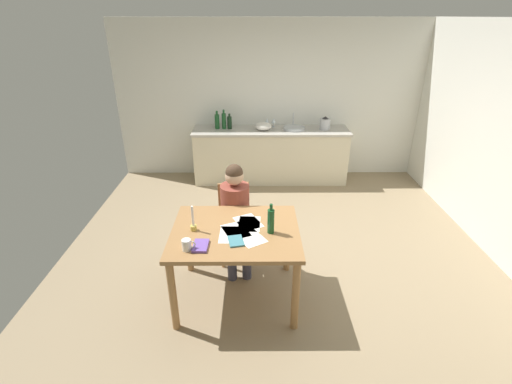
{
  "coord_description": "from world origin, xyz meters",
  "views": [
    {
      "loc": [
        -0.29,
        -3.76,
        2.62
      ],
      "look_at": [
        -0.26,
        -0.07,
        0.85
      ],
      "focal_mm": 25.94,
      "sensor_mm": 36.0,
      "label": 1
    }
  ],
  "objects_px": {
    "bottle_vinegar": "(224,121)",
    "stovetop_kettle": "(325,124)",
    "coffee_mug": "(187,245)",
    "book_cookery": "(236,241)",
    "chair_at_table": "(235,218)",
    "wine_glass_by_kettle": "(267,121)",
    "wine_bottle_on_table": "(271,221)",
    "bottle_oil": "(217,121)",
    "sink_unit": "(294,128)",
    "wine_glass_near_sink": "(274,121)",
    "person_seated": "(236,210)",
    "candlestick": "(193,224)",
    "mixing_bowl": "(263,126)",
    "bottle_wine_red": "(230,122)",
    "book_magazine": "(201,246)",
    "dining_table": "(236,240)"
  },
  "relations": [
    {
      "from": "wine_bottle_on_table",
      "to": "bottle_wine_red",
      "type": "relative_size",
      "value": 1.18
    },
    {
      "from": "book_cookery",
      "to": "mixing_bowl",
      "type": "distance_m",
      "value": 3.2
    },
    {
      "from": "sink_unit",
      "to": "book_cookery",
      "type": "bearing_deg",
      "value": -104.55
    },
    {
      "from": "bottle_vinegar",
      "to": "stovetop_kettle",
      "type": "xyz_separation_m",
      "value": [
        1.68,
        -0.06,
        -0.04
      ]
    },
    {
      "from": "wine_bottle_on_table",
      "to": "bottle_oil",
      "type": "xyz_separation_m",
      "value": [
        -0.77,
        3.11,
        0.11
      ]
    },
    {
      "from": "coffee_mug",
      "to": "bottle_wine_red",
      "type": "relative_size",
      "value": 0.48
    },
    {
      "from": "book_cookery",
      "to": "candlestick",
      "type": "bearing_deg",
      "value": 142.0
    },
    {
      "from": "person_seated",
      "to": "bottle_vinegar",
      "type": "distance_m",
      "value": 2.52
    },
    {
      "from": "candlestick",
      "to": "mixing_bowl",
      "type": "xyz_separation_m",
      "value": [
        0.73,
        2.98,
        0.11
      ]
    },
    {
      "from": "wine_bottle_on_table",
      "to": "bottle_vinegar",
      "type": "distance_m",
      "value": 3.18
    },
    {
      "from": "bottle_oil",
      "to": "chair_at_table",
      "type": "bearing_deg",
      "value": -80.45
    },
    {
      "from": "bottle_vinegar",
      "to": "wine_glass_near_sink",
      "type": "bearing_deg",
      "value": 6.19
    },
    {
      "from": "wine_bottle_on_table",
      "to": "stovetop_kettle",
      "type": "bearing_deg",
      "value": 71.4
    },
    {
      "from": "person_seated",
      "to": "bottle_vinegar",
      "type": "xyz_separation_m",
      "value": [
        -0.3,
        2.48,
        0.36
      ]
    },
    {
      "from": "candlestick",
      "to": "book_cookery",
      "type": "height_order",
      "value": "candlestick"
    },
    {
      "from": "dining_table",
      "to": "candlestick",
      "type": "bearing_deg",
      "value": 179.56
    },
    {
      "from": "coffee_mug",
      "to": "mixing_bowl",
      "type": "xyz_separation_m",
      "value": [
        0.74,
        3.3,
        0.12
      ]
    },
    {
      "from": "stovetop_kettle",
      "to": "wine_glass_by_kettle",
      "type": "bearing_deg",
      "value": 171.11
    },
    {
      "from": "dining_table",
      "to": "book_cookery",
      "type": "xyz_separation_m",
      "value": [
        0.01,
        -0.2,
        0.12
      ]
    },
    {
      "from": "dining_table",
      "to": "wine_glass_near_sink",
      "type": "distance_m",
      "value": 3.22
    },
    {
      "from": "candlestick",
      "to": "sink_unit",
      "type": "xyz_separation_m",
      "value": [
        1.24,
        3.01,
        0.07
      ]
    },
    {
      "from": "person_seated",
      "to": "coffee_mug",
      "type": "distance_m",
      "value": 1.0
    },
    {
      "from": "person_seated",
      "to": "mixing_bowl",
      "type": "distance_m",
      "value": 2.43
    },
    {
      "from": "dining_table",
      "to": "bottle_vinegar",
      "type": "relative_size",
      "value": 3.82
    },
    {
      "from": "wine_glass_by_kettle",
      "to": "person_seated",
      "type": "bearing_deg",
      "value": -99.36
    },
    {
      "from": "coffee_mug",
      "to": "bottle_wine_red",
      "type": "bearing_deg",
      "value": 87.06
    },
    {
      "from": "book_cookery",
      "to": "stovetop_kettle",
      "type": "distance_m",
      "value": 3.48
    },
    {
      "from": "person_seated",
      "to": "bottle_wine_red",
      "type": "bearing_deg",
      "value": 94.69
    },
    {
      "from": "wine_glass_near_sink",
      "to": "person_seated",
      "type": "bearing_deg",
      "value": -101.83
    },
    {
      "from": "candlestick",
      "to": "wine_glass_by_kettle",
      "type": "height_order",
      "value": "wine_glass_by_kettle"
    },
    {
      "from": "person_seated",
      "to": "sink_unit",
      "type": "xyz_separation_m",
      "value": [
        0.87,
        2.42,
        0.24
      ]
    },
    {
      "from": "coffee_mug",
      "to": "bottle_wine_red",
      "type": "distance_m",
      "value": 3.39
    },
    {
      "from": "wine_bottle_on_table",
      "to": "bottle_oil",
      "type": "bearing_deg",
      "value": 103.85
    },
    {
      "from": "person_seated",
      "to": "bottle_oil",
      "type": "relative_size",
      "value": 4.04
    },
    {
      "from": "bottle_oil",
      "to": "bottle_vinegar",
      "type": "bearing_deg",
      "value": 1.13
    },
    {
      "from": "book_magazine",
      "to": "bottle_vinegar",
      "type": "bearing_deg",
      "value": 92.05
    },
    {
      "from": "dining_table",
      "to": "sink_unit",
      "type": "relative_size",
      "value": 3.36
    },
    {
      "from": "bottle_vinegar",
      "to": "book_cookery",
      "type": "bearing_deg",
      "value": -84.17
    },
    {
      "from": "person_seated",
      "to": "book_cookery",
      "type": "height_order",
      "value": "person_seated"
    },
    {
      "from": "bottle_vinegar",
      "to": "wine_bottle_on_table",
      "type": "bearing_deg",
      "value": -78.15
    },
    {
      "from": "book_cookery",
      "to": "bottle_vinegar",
      "type": "relative_size",
      "value": 0.57
    },
    {
      "from": "stovetop_kettle",
      "to": "coffee_mug",
      "type": "bearing_deg",
      "value": -117.85
    },
    {
      "from": "candlestick",
      "to": "bottle_oil",
      "type": "bearing_deg",
      "value": 90.76
    },
    {
      "from": "bottle_vinegar",
      "to": "bottle_wine_red",
      "type": "relative_size",
      "value": 1.26
    },
    {
      "from": "chair_at_table",
      "to": "wine_bottle_on_table",
      "type": "bearing_deg",
      "value": -64.29
    },
    {
      "from": "wine_bottle_on_table",
      "to": "wine_glass_near_sink",
      "type": "relative_size",
      "value": 1.93
    },
    {
      "from": "bottle_vinegar",
      "to": "stovetop_kettle",
      "type": "bearing_deg",
      "value": -2.04
    },
    {
      "from": "book_magazine",
      "to": "mixing_bowl",
      "type": "height_order",
      "value": "mixing_bowl"
    },
    {
      "from": "chair_at_table",
      "to": "wine_glass_by_kettle",
      "type": "bearing_deg",
      "value": 79.69
    },
    {
      "from": "chair_at_table",
      "to": "wine_glass_by_kettle",
      "type": "relative_size",
      "value": 5.77
    }
  ]
}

